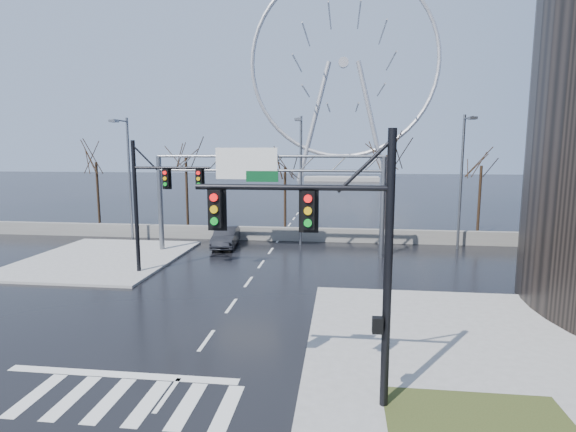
# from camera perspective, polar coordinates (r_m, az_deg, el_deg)

# --- Properties ---
(ground) EXTENTS (260.00, 260.00, 0.00)m
(ground) POSITION_cam_1_polar(r_m,az_deg,el_deg) (18.61, -10.31, -15.28)
(ground) COLOR black
(ground) RESTS_ON ground
(sidewalk_right_ext) EXTENTS (12.00, 10.00, 0.15)m
(sidewalk_right_ext) POSITION_cam_1_polar(r_m,az_deg,el_deg) (20.25, 20.67, -13.46)
(sidewalk_right_ext) COLOR gray
(sidewalk_right_ext) RESTS_ON ground
(sidewalk_far) EXTENTS (10.00, 12.00, 0.15)m
(sidewalk_far) POSITION_cam_1_polar(r_m,az_deg,el_deg) (33.39, -22.43, -5.00)
(sidewalk_far) COLOR gray
(sidewalk_far) RESTS_ON ground
(grass_strip) EXTENTS (5.00, 4.00, 0.02)m
(grass_strip) POSITION_cam_1_polar(r_m,az_deg,el_deg) (13.92, 23.70, -23.84)
(grass_strip) COLOR #333C19
(grass_strip) RESTS_ON sidewalk_near
(barrier_wall) EXTENTS (52.00, 0.50, 1.10)m
(barrier_wall) POSITION_cam_1_polar(r_m,az_deg,el_deg) (37.27, -1.24, -2.27)
(barrier_wall) COLOR slate
(barrier_wall) RESTS_ON ground
(signal_mast_near) EXTENTS (5.52, 0.41, 8.00)m
(signal_mast_near) POSITION_cam_1_polar(r_m,az_deg,el_deg) (12.48, 6.47, -3.47)
(signal_mast_near) COLOR black
(signal_mast_near) RESTS_ON ground
(signal_mast_far) EXTENTS (4.72, 0.41, 8.00)m
(signal_mast_far) POSITION_cam_1_polar(r_m,az_deg,el_deg) (27.66, -16.74, 2.63)
(signal_mast_far) COLOR black
(signal_mast_far) RESTS_ON ground
(sign_gantry) EXTENTS (16.36, 0.40, 7.60)m
(sign_gantry) POSITION_cam_1_polar(r_m,az_deg,el_deg) (31.79, -3.23, 4.30)
(sign_gantry) COLOR slate
(sign_gantry) RESTS_ON ground
(streetlight_left) EXTENTS (0.50, 2.55, 10.00)m
(streetlight_left) POSITION_cam_1_polar(r_m,az_deg,el_deg) (38.51, -19.73, 5.58)
(streetlight_left) COLOR slate
(streetlight_left) RESTS_ON ground
(streetlight_mid) EXTENTS (0.50, 2.55, 10.00)m
(streetlight_mid) POSITION_cam_1_polar(r_m,az_deg,el_deg) (34.60, 1.59, 5.81)
(streetlight_mid) COLOR slate
(streetlight_mid) RESTS_ON ground
(streetlight_right) EXTENTS (0.50, 2.55, 10.00)m
(streetlight_right) POSITION_cam_1_polar(r_m,az_deg,el_deg) (35.56, 21.31, 5.31)
(streetlight_right) COLOR slate
(streetlight_right) RESTS_ON ground
(tree_far_left) EXTENTS (3.50, 3.50, 7.00)m
(tree_far_left) POSITION_cam_1_polar(r_m,az_deg,el_deg) (46.50, -23.14, 5.41)
(tree_far_left) COLOR black
(tree_far_left) RESTS_ON ground
(tree_left) EXTENTS (3.75, 3.75, 7.50)m
(tree_left) POSITION_cam_1_polar(r_m,az_deg,el_deg) (42.24, -12.82, 6.19)
(tree_left) COLOR black
(tree_left) RESTS_ON ground
(tree_center) EXTENTS (3.25, 3.25, 6.50)m
(tree_center) POSITION_cam_1_polar(r_m,az_deg,el_deg) (41.15, -0.37, 5.22)
(tree_center) COLOR black
(tree_center) RESTS_ON ground
(tree_right) EXTENTS (3.90, 3.90, 7.80)m
(tree_right) POSITION_cam_1_polar(r_m,az_deg,el_deg) (39.96, 12.43, 6.43)
(tree_right) COLOR black
(tree_right) RESTS_ON ground
(tree_far_right) EXTENTS (3.40, 3.40, 6.80)m
(tree_far_right) POSITION_cam_1_polar(r_m,az_deg,el_deg) (42.00, 23.30, 4.94)
(tree_far_right) COLOR black
(tree_far_right) RESTS_ON ground
(ferris_wheel) EXTENTS (45.00, 6.00, 50.91)m
(ferris_wheel) POSITION_cam_1_polar(r_m,az_deg,el_deg) (112.82, 7.05, 17.84)
(ferris_wheel) COLOR gray
(ferris_wheel) RESTS_ON ground
(car) EXTENTS (2.07, 4.85, 1.55)m
(car) POSITION_cam_1_polar(r_m,az_deg,el_deg) (35.06, -7.91, -2.65)
(car) COLOR black
(car) RESTS_ON ground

